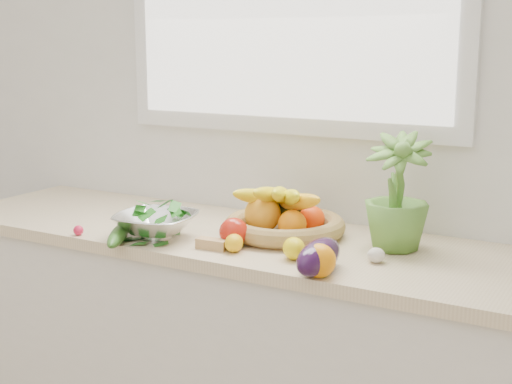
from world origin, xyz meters
The scene contains 18 objects.
back_wall centered at (0.00, 2.25, 1.35)m, with size 4.50×0.02×2.70m, color white.
counter_cabinet centered at (0.00, 1.95, 0.43)m, with size 2.20×0.58×0.86m, color silver.
countertop centered at (0.00, 1.95, 0.88)m, with size 2.24×0.62×0.04m, color beige.
orange_loose centered at (0.39, 1.67, 0.95)m, with size 0.09×0.09×0.09m, color orange.
lemon_a centered at (0.07, 1.76, 0.93)m, with size 0.05×0.07×0.05m, color #FFB80D.
lemon_b centered at (0.40, 1.67, 0.93)m, with size 0.05×0.07×0.05m, color yellow.
lemon_c centered at (0.26, 1.78, 0.93)m, with size 0.06×0.08×0.06m, color yellow.
apple centered at (0.04, 1.81, 0.94)m, with size 0.09×0.09×0.09m, color red.
ginger centered at (0.00, 1.75, 0.92)m, with size 0.10×0.04×0.03m, color tan.
garlic_a centered at (0.31, 1.89, 0.92)m, with size 0.05×0.05×0.05m, color white.
garlic_b centered at (0.16, 1.88, 0.92)m, with size 0.05×0.05×0.04m, color white.
garlic_c centered at (0.48, 1.87, 0.92)m, with size 0.05×0.05×0.04m, color white.
eggplant centered at (0.37, 1.70, 0.95)m, with size 0.09×0.23×0.09m, color #290E34.
cucumber centered at (-0.30, 1.67, 0.92)m, with size 0.05×0.26×0.05m, color #215017.
radish centered at (-0.47, 1.67, 0.92)m, with size 0.03×0.03×0.03m, color #DC1B43.
potted_herb centered at (0.48, 2.02, 1.08)m, with size 0.20×0.20×0.35m, color #5A9135.
fruit_basket centered at (0.11, 2.00, 0.96)m, with size 0.50×0.50×0.19m.
colander_with_spinach centered at (-0.22, 1.76, 0.97)m, with size 0.29×0.29×0.13m.
Camera 1 is at (1.14, 0.01, 1.51)m, focal length 50.00 mm.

